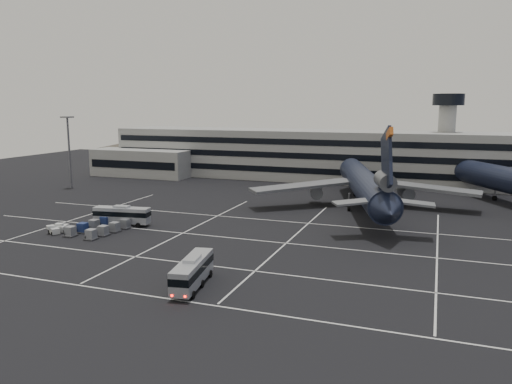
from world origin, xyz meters
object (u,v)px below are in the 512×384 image
tug_a (62,228)px  uld_cluster (101,226)px  bus_far (122,215)px  trijet_main (365,184)px  bus_near (192,271)px

tug_a → uld_cluster: size_ratio=0.20×
bus_far → tug_a: bearing=128.4°
trijet_main → uld_cluster: bearing=-155.8°
bus_far → uld_cluster: size_ratio=0.78×
bus_near → trijet_main: bearing=66.2°
tug_a → bus_near: bearing=-41.5°
tug_a → uld_cluster: uld_cluster is taller
trijet_main → tug_a: trijet_main is taller
tug_a → uld_cluster: 6.38m
bus_near → uld_cluster: 32.38m
trijet_main → bus_near: size_ratio=5.41×
bus_near → bus_far: bearing=128.5°
tug_a → trijet_main: bearing=22.2°
trijet_main → bus_far: (-38.44, -28.23, -3.30)m
trijet_main → uld_cluster: trijet_main is taller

